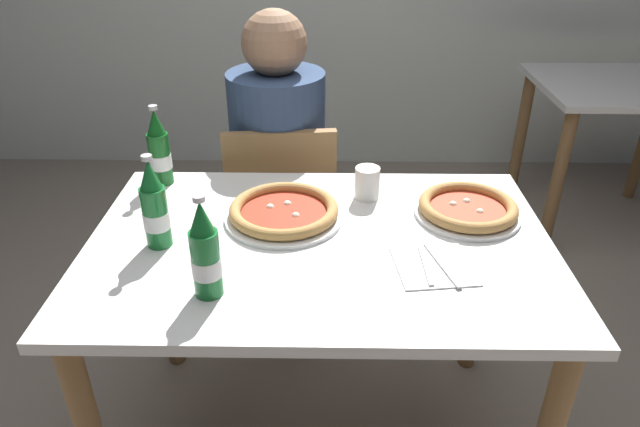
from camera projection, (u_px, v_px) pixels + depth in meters
The scene contains 11 objects.
dining_table_main at pixel (320, 276), 1.54m from camera, with size 1.20×0.80×0.75m.
chair_behind_table at pixel (282, 213), 2.15m from camera, with size 0.44×0.44×0.85m.
diner_seated at pixel (280, 183), 2.14m from camera, with size 0.34×0.34×1.21m.
dining_table_background at pixel (617, 115), 2.76m from camera, with size 0.80×0.70×0.75m.
pizza_margherita_near at pixel (284, 212), 1.57m from camera, with size 0.33×0.33×0.04m.
pizza_marinara_far at pixel (468, 208), 1.58m from camera, with size 0.29×0.29×0.04m.
beer_bottle_left at pixel (155, 209), 1.41m from camera, with size 0.07×0.07×0.25m.
beer_bottle_center at pixel (159, 151), 1.72m from camera, with size 0.07×0.07×0.25m.
beer_bottle_right at pixel (205, 254), 1.24m from camera, with size 0.07×0.07×0.25m.
napkin_with_cutlery at pixel (434, 266), 1.38m from camera, with size 0.20×0.20×0.01m.
paper_cup at pixel (367, 183), 1.66m from camera, with size 0.07×0.07×0.10m, color white.
Camera 1 is at (0.02, -1.26, 1.54)m, focal length 32.17 mm.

